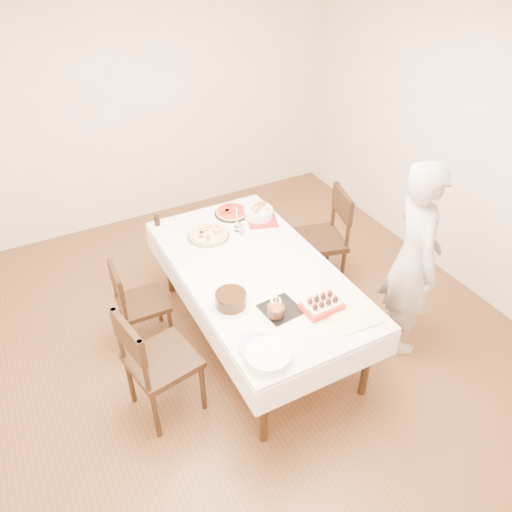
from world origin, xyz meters
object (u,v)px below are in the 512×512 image
chair_right_savory (318,240)px  layer_cake (231,300)px  chair_left_savory (143,303)px  pizza_pepperoni (232,212)px  dining_table (256,304)px  cola_glass (157,220)px  pizza_white (208,235)px  taper_candle (237,219)px  chair_left_dessert (162,361)px  person (414,260)px  pasta_bowl (258,213)px  strawberry_box (322,305)px  birthday_cake (276,307)px

chair_right_savory → layer_cake: (-1.25, -0.71, 0.31)m
chair_left_savory → pizza_pepperoni: bearing=-156.3°
dining_table → cola_glass: cola_glass is taller
pizza_pepperoni → cola_glass: bearing=167.8°
pizza_white → taper_candle: taper_candle is taller
chair_left_dessert → layer_cake: chair_left_dessert is taller
pizza_pepperoni → cola_glass: cola_glass is taller
chair_left_savory → chair_left_dessert: chair_left_dessert is taller
person → chair_left_dessert: bearing=105.3°
pasta_bowl → chair_left_dessert: bearing=-142.6°
chair_left_savory → pizza_white: chair_left_savory is taller
chair_right_savory → chair_left_dessert: chair_right_savory is taller
person → pizza_white: 1.72m
person → pizza_white: person is taller
pizza_pepperoni → chair_left_dessert: bearing=-133.7°
chair_left_dessert → pizza_white: size_ratio=2.62×
chair_right_savory → cola_glass: size_ratio=10.59×
chair_left_savory → cola_glass: (0.37, 0.58, 0.38)m
dining_table → strawberry_box: size_ratio=7.52×
birthday_cake → chair_right_savory: bearing=43.1°
person → pizza_pepperoni: bearing=54.5°
dining_table → chair_right_savory: bearing=24.5°
chair_right_savory → layer_cake: 1.47m
layer_cake → birthday_cake: bearing=-45.8°
chair_left_dessert → layer_cake: 0.65m
chair_left_savory → pizza_pepperoni: (1.04, 0.43, 0.36)m
chair_left_dessert → cola_glass: chair_left_dessert is taller
chair_right_savory → pizza_white: bearing=-175.3°
chair_right_savory → chair_left_savory: 1.73m
dining_table → pasta_bowl: (0.38, 0.67, 0.43)m
cola_glass → pizza_pepperoni: bearing=-12.2°
dining_table → taper_candle: size_ratio=8.69×
pizza_pepperoni → birthday_cake: 1.43m
pizza_white → layer_cake: (-0.21, -0.90, 0.04)m
person → pizza_pepperoni: 1.70m
cola_glass → birthday_cake: size_ratio=0.70×
dining_table → cola_glass: bearing=115.9°
birthday_cake → layer_cake: bearing=134.2°
birthday_cake → strawberry_box: birthday_cake is taller
person → taper_candle: (-0.98, 1.16, 0.03)m
pasta_bowl → cola_glass: (-0.86, 0.32, -0.00)m
chair_right_savory → person: (0.21, -1.00, 0.35)m
chair_left_dessert → birthday_cake: bearing=154.8°
chair_right_savory → cola_glass: bearing=171.7°
chair_left_savory → layer_cake: bearing=125.0°
pizza_white → birthday_cake: bearing=-89.0°
layer_cake → pizza_pepperoni: bearing=64.0°
dining_table → cola_glass: size_ratio=22.59×
pasta_bowl → cola_glass: bearing=159.9°
chair_right_savory → pasta_bowl: (-0.50, 0.27, 0.30)m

